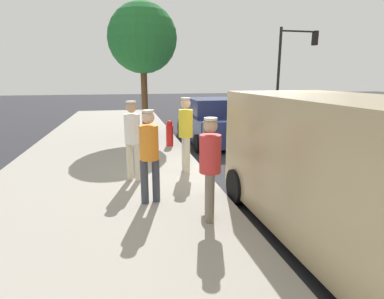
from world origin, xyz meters
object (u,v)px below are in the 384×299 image
(pedestrian_in_red, at_px, (210,163))
(pedestrian_in_white, at_px, (133,135))
(parked_van, at_px, (362,175))
(fire_hydrant, at_px, (170,134))
(traffic_light_corner, at_px, (293,58))
(pedestrian_in_yellow, at_px, (186,130))
(pedestrian_in_orange, at_px, (149,151))
(parking_meter_near, at_px, (207,142))
(parked_sedan_behind, at_px, (211,122))
(street_tree, at_px, (143,39))

(pedestrian_in_red, relative_size, pedestrian_in_white, 0.94)
(pedestrian_in_white, height_order, parked_van, parked_van)
(pedestrian_in_white, bearing_deg, fire_hydrant, -111.09)
(traffic_light_corner, bearing_deg, pedestrian_in_red, 56.00)
(pedestrian_in_white, xyz_separation_m, pedestrian_in_yellow, (-1.26, -0.38, 0.02))
(pedestrian_in_orange, relative_size, pedestrian_in_white, 0.97)
(parking_meter_near, distance_m, fire_hydrant, 4.49)
(traffic_light_corner, xyz_separation_m, fire_hydrant, (8.35, 7.01, -2.95))
(traffic_light_corner, distance_m, fire_hydrant, 11.29)
(parking_meter_near, relative_size, parked_sedan_behind, 0.34)
(traffic_light_corner, bearing_deg, pedestrian_in_yellow, 49.99)
(parking_meter_near, relative_size, pedestrian_in_yellow, 0.84)
(pedestrian_in_red, bearing_deg, pedestrian_in_white, -63.42)
(pedestrian_in_white, bearing_deg, traffic_light_corner, -132.94)
(traffic_light_corner, bearing_deg, pedestrian_in_orange, 51.28)
(pedestrian_in_yellow, xyz_separation_m, parked_van, (-1.63, 3.80, -0.04))
(fire_hydrant, bearing_deg, street_tree, -70.82)
(pedestrian_in_orange, xyz_separation_m, parked_sedan_behind, (-2.78, -5.77, -0.38))
(pedestrian_in_orange, bearing_deg, street_tree, -93.20)
(street_tree, bearing_deg, parked_sedan_behind, 160.07)
(parked_van, bearing_deg, traffic_light_corner, -116.09)
(pedestrian_in_orange, height_order, pedestrian_in_white, pedestrian_in_white)
(street_tree, bearing_deg, pedestrian_in_orange, 86.80)
(pedestrian_in_red, bearing_deg, parked_sedan_behind, -105.93)
(pedestrian_in_orange, height_order, pedestrian_in_yellow, pedestrian_in_yellow)
(pedestrian_in_yellow, height_order, fire_hydrant, pedestrian_in_yellow)
(pedestrian_in_orange, relative_size, street_tree, 0.35)
(pedestrian_in_red, relative_size, traffic_light_corner, 0.32)
(parked_van, relative_size, fire_hydrant, 6.07)
(pedestrian_in_white, distance_m, fire_hydrant, 3.65)
(traffic_light_corner, bearing_deg, parked_van, 63.91)
(pedestrian_in_orange, distance_m, fire_hydrant, 4.86)
(parked_sedan_behind, xyz_separation_m, fire_hydrant, (1.74, 1.06, -0.18))
(parked_van, height_order, fire_hydrant, parked_van)
(parked_sedan_behind, distance_m, fire_hydrant, 2.04)
(parked_van, height_order, traffic_light_corner, traffic_light_corner)
(parked_sedan_behind, bearing_deg, fire_hydrant, 31.24)
(pedestrian_in_orange, height_order, street_tree, street_tree)
(parked_sedan_behind, bearing_deg, parking_meter_near, 73.39)
(parking_meter_near, relative_size, street_tree, 0.31)
(traffic_light_corner, bearing_deg, parked_sedan_behind, 41.98)
(parked_van, height_order, parked_sedan_behind, parked_van)
(parked_van, bearing_deg, pedestrian_in_white, -49.75)
(pedestrian_in_orange, relative_size, pedestrian_in_red, 1.03)
(street_tree, height_order, fire_hydrant, street_tree)
(pedestrian_in_white, xyz_separation_m, parked_van, (-2.90, 3.42, -0.02))
(parking_meter_near, distance_m, pedestrian_in_red, 1.21)
(parking_meter_near, xyz_separation_m, street_tree, (0.77, -6.37, 2.61))
(pedestrian_in_red, distance_m, parked_van, 2.12)
(pedestrian_in_orange, xyz_separation_m, pedestrian_in_white, (0.25, -1.35, 0.04))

